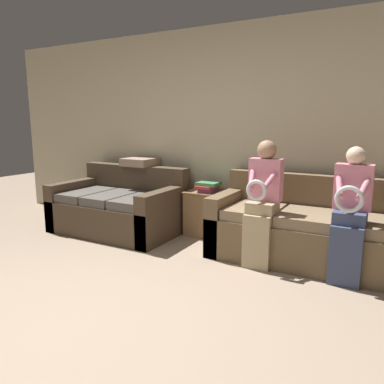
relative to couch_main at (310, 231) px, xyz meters
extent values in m
plane|color=gray|center=(-1.16, -2.21, -0.31)|extent=(14.00, 14.00, 0.00)
cube|color=#BCB293|center=(-1.16, 0.50, 0.96)|extent=(7.20, 0.06, 2.55)
cube|color=brown|center=(0.00, -0.04, -0.10)|extent=(1.97, 0.87, 0.42)
cube|color=brown|center=(0.00, 0.30, 0.33)|extent=(1.97, 0.20, 0.43)
cube|color=brown|center=(-0.91, -0.04, 0.01)|extent=(0.16, 0.87, 0.64)
cube|color=#7A664C|center=(-0.55, -0.14, 0.16)|extent=(0.52, 0.63, 0.11)
cube|color=#7A664C|center=(0.00, -0.14, 0.16)|extent=(0.52, 0.63, 0.11)
cube|color=#7A664C|center=(0.55, -0.14, 0.16)|extent=(0.52, 0.63, 0.11)
cube|color=#473828|center=(-2.40, -0.15, -0.11)|extent=(1.60, 0.98, 0.41)
cube|color=#473828|center=(-2.40, 0.24, 0.30)|extent=(1.60, 0.20, 0.42)
cube|color=#473828|center=(-3.12, -0.15, 0.00)|extent=(0.16, 0.98, 0.62)
cube|color=#473828|center=(-1.67, -0.15, 0.00)|extent=(0.16, 0.98, 0.62)
cube|color=#514C47|center=(-2.82, -0.25, 0.15)|extent=(0.40, 0.74, 0.11)
cube|color=#514C47|center=(-2.40, -0.25, 0.15)|extent=(0.40, 0.74, 0.11)
cube|color=#514C47|center=(-1.97, -0.25, 0.15)|extent=(0.40, 0.74, 0.11)
cube|color=tan|center=(-0.40, -0.48, -0.05)|extent=(0.27, 0.10, 0.53)
cube|color=tan|center=(-0.40, -0.34, 0.27)|extent=(0.27, 0.28, 0.11)
cube|color=#D17A8E|center=(-0.40, -0.27, 0.54)|extent=(0.32, 0.14, 0.42)
sphere|color=#A37A5B|center=(-0.40, -0.27, 0.83)|extent=(0.19, 0.19, 0.19)
torus|color=silver|center=(-0.40, -0.54, 0.47)|extent=(0.20, 0.04, 0.20)
cylinder|color=#D17A8E|center=(-0.49, -0.40, 0.57)|extent=(0.13, 0.31, 0.23)
cylinder|color=#D17A8E|center=(-0.31, -0.40, 0.57)|extent=(0.13, 0.31, 0.23)
cube|color=#384260|center=(0.40, -0.48, -0.05)|extent=(0.27, 0.10, 0.53)
cube|color=#384260|center=(0.40, -0.34, 0.27)|extent=(0.27, 0.28, 0.11)
cube|color=#D17A8E|center=(0.40, -0.27, 0.53)|extent=(0.32, 0.14, 0.41)
sphere|color=beige|center=(0.40, -0.27, 0.81)|extent=(0.16, 0.16, 0.16)
torus|color=silver|center=(0.40, -0.54, 0.47)|extent=(0.23, 0.04, 0.23)
cylinder|color=#D17A8E|center=(0.30, -0.40, 0.56)|extent=(0.12, 0.31, 0.23)
cylinder|color=#D17A8E|center=(0.50, -0.40, 0.56)|extent=(0.12, 0.31, 0.23)
cube|color=olive|center=(-1.30, 0.26, -0.03)|extent=(0.52, 0.37, 0.56)
cube|color=#9A724A|center=(-1.30, 0.26, 0.24)|extent=(0.54, 0.39, 0.02)
cube|color=#7A4284|center=(-1.30, 0.26, 0.27)|extent=(0.17, 0.24, 0.05)
cube|color=#BC3833|center=(-1.31, 0.26, 0.31)|extent=(0.20, 0.30, 0.03)
cube|color=#3D8451|center=(-1.29, 0.26, 0.35)|extent=(0.26, 0.23, 0.04)
cube|color=gray|center=(-2.31, 0.24, 0.56)|extent=(0.40, 0.40, 0.10)
camera|label=1|loc=(0.73, -3.81, 1.11)|focal=35.00mm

